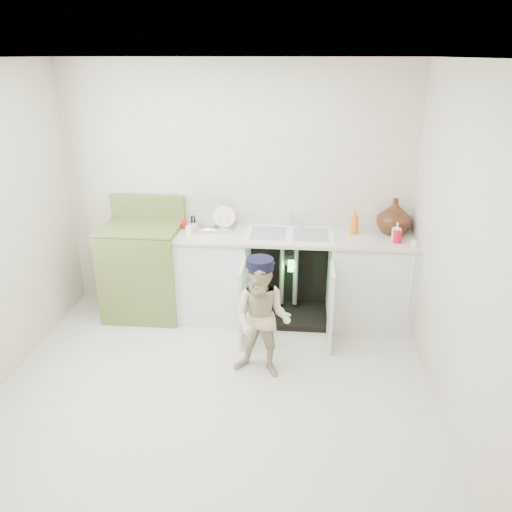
{
  "coord_description": "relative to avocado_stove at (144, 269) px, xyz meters",
  "views": [
    {
      "loc": [
        0.64,
        -3.36,
        2.52
      ],
      "look_at": [
        0.27,
        0.7,
        0.87
      ],
      "focal_mm": 35.0,
      "sensor_mm": 36.0,
      "label": 1
    }
  ],
  "objects": [
    {
      "name": "ground",
      "position": [
        0.92,
        -1.18,
        -0.49
      ],
      "size": [
        3.5,
        3.5,
        0.0
      ],
      "primitive_type": "plane",
      "color": "beige",
      "rests_on": "ground"
    },
    {
      "name": "counter_run",
      "position": [
        1.5,
        0.03,
        -0.01
      ],
      "size": [
        2.44,
        1.02,
        1.24
      ],
      "color": "silver",
      "rests_on": "ground"
    },
    {
      "name": "room_shell",
      "position": [
        0.92,
        -1.18,
        0.76
      ],
      "size": [
        6.0,
        5.5,
        1.26
      ],
      "color": "beige",
      "rests_on": "ground"
    },
    {
      "name": "repair_worker",
      "position": [
        1.29,
        -0.98,
        0.03
      ],
      "size": [
        0.57,
        0.91,
        1.04
      ],
      "rotation": [
        0.0,
        0.0,
        -0.22
      ],
      "color": "beige",
      "rests_on": "ground"
    },
    {
      "name": "avocado_stove",
      "position": [
        0.0,
        0.0,
        0.0
      ],
      "size": [
        0.77,
        0.65,
        1.19
      ],
      "color": "olive",
      "rests_on": "ground"
    }
  ]
}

